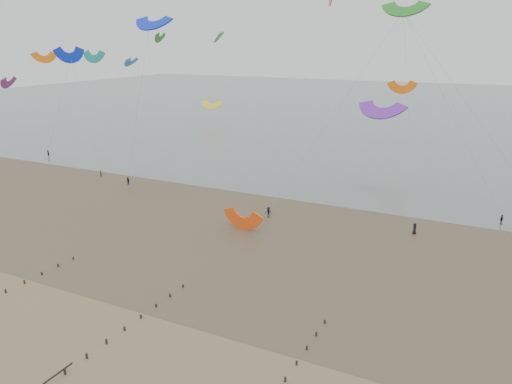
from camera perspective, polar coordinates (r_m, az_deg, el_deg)
ground at (r=56.52m, az=-18.96°, el=-14.50°), size 500.00×500.00×0.00m
sea_and_shore at (r=83.30m, az=-4.18°, el=-3.23°), size 500.00×665.00×0.03m
kitesurfer_lead at (r=114.27m, az=-17.30°, el=2.00°), size 0.66×0.62×1.51m
kitesurfers at (r=88.10m, az=10.32°, el=-1.75°), size 122.46×21.09×1.86m
grounded_kite at (r=79.32m, az=-1.53°, el=-4.25°), size 6.80×5.62×3.42m
kites_airborne at (r=132.36m, az=1.83°, el=13.76°), size 246.48×98.60×40.88m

